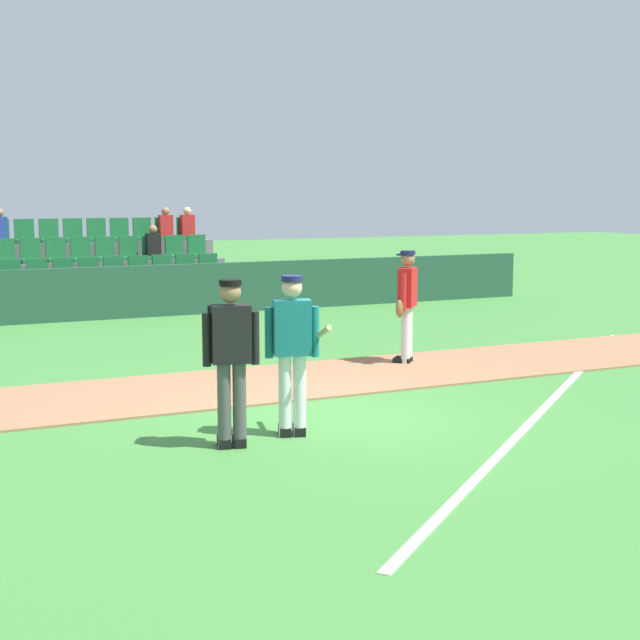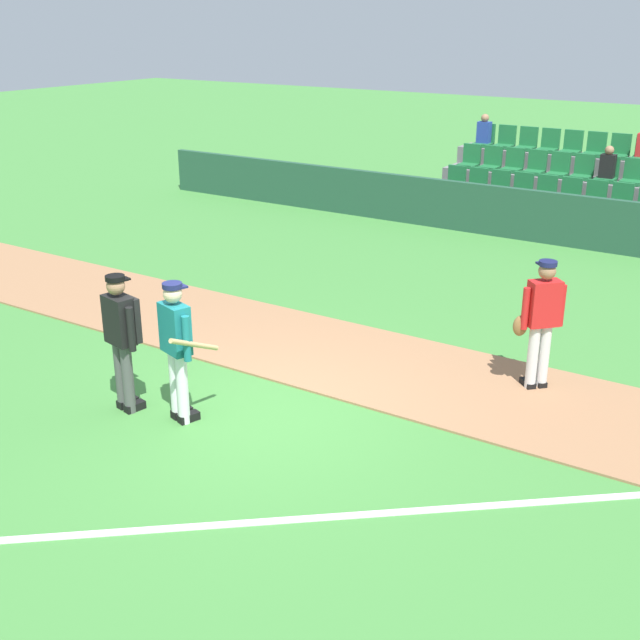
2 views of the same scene
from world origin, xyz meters
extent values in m
plane|color=#42843A|center=(0.00, 0.00, 0.00)|extent=(80.00, 80.00, 0.00)
cube|color=#9E704C|center=(0.00, 2.03, 0.01)|extent=(28.00, 2.41, 0.03)
cube|color=white|center=(3.00, -0.50, 0.01)|extent=(9.28, 7.76, 0.01)
cube|color=#234C38|center=(0.00, 9.68, 0.55)|extent=(20.00, 0.16, 1.11)
cube|color=slate|center=(0.00, 11.56, 0.15)|extent=(5.55, 2.95, 0.30)
cube|color=slate|center=(0.00, 10.71, 0.50)|extent=(5.45, 0.85, 0.40)
cube|color=#1E6B38|center=(-2.20, 10.61, 0.75)|extent=(0.44, 0.40, 0.08)
cube|color=#1E6B38|center=(-2.20, 10.83, 1.00)|extent=(0.44, 0.08, 0.50)
cube|color=#1E6B38|center=(-1.65, 10.61, 0.75)|extent=(0.44, 0.40, 0.08)
cube|color=#1E6B38|center=(-1.65, 10.83, 1.00)|extent=(0.44, 0.08, 0.50)
cube|color=#1E6B38|center=(-1.10, 10.61, 0.75)|extent=(0.44, 0.40, 0.08)
cube|color=#1E6B38|center=(-1.10, 10.83, 1.00)|extent=(0.44, 0.08, 0.50)
cube|color=#1E6B38|center=(-0.55, 10.61, 0.75)|extent=(0.44, 0.40, 0.08)
cube|color=#1E6B38|center=(-0.55, 10.83, 1.00)|extent=(0.44, 0.08, 0.50)
cube|color=#1E6B38|center=(0.00, 10.61, 0.75)|extent=(0.44, 0.40, 0.08)
cube|color=#1E6B38|center=(0.00, 10.83, 1.00)|extent=(0.44, 0.08, 0.50)
cube|color=#1E6B38|center=(0.55, 10.61, 0.75)|extent=(0.44, 0.40, 0.08)
cube|color=#1E6B38|center=(0.55, 10.83, 1.00)|extent=(0.44, 0.08, 0.50)
cube|color=#1E6B38|center=(1.10, 10.61, 0.75)|extent=(0.44, 0.40, 0.08)
cube|color=#1E6B38|center=(1.10, 10.83, 1.00)|extent=(0.44, 0.08, 0.50)
cube|color=#1E6B38|center=(1.65, 10.61, 0.75)|extent=(0.44, 0.40, 0.08)
cube|color=#1E6B38|center=(1.65, 10.83, 1.00)|extent=(0.44, 0.08, 0.50)
cube|color=slate|center=(0.00, 11.56, 0.90)|extent=(5.45, 0.85, 0.40)
cube|color=#1E6B38|center=(-2.20, 11.46, 1.15)|extent=(0.44, 0.40, 0.08)
cube|color=#1E6B38|center=(-2.20, 11.68, 1.40)|extent=(0.44, 0.08, 0.50)
cube|color=#1E6B38|center=(-1.65, 11.46, 1.15)|extent=(0.44, 0.40, 0.08)
cube|color=#1E6B38|center=(-1.65, 11.68, 1.40)|extent=(0.44, 0.08, 0.50)
cube|color=#1E6B38|center=(-1.10, 11.46, 1.15)|extent=(0.44, 0.40, 0.08)
cube|color=#1E6B38|center=(-1.10, 11.68, 1.40)|extent=(0.44, 0.08, 0.50)
cube|color=#1E6B38|center=(-0.55, 11.46, 1.15)|extent=(0.44, 0.40, 0.08)
cube|color=#1E6B38|center=(-0.55, 11.68, 1.40)|extent=(0.44, 0.08, 0.50)
cube|color=#1E6B38|center=(0.00, 11.46, 1.15)|extent=(0.44, 0.40, 0.08)
cube|color=#1E6B38|center=(0.00, 11.68, 1.40)|extent=(0.44, 0.08, 0.50)
cube|color=#1E6B38|center=(0.55, 11.46, 1.15)|extent=(0.44, 0.40, 0.08)
cube|color=#1E6B38|center=(0.55, 11.68, 1.40)|extent=(0.44, 0.08, 0.50)
cube|color=#1E6B38|center=(1.10, 11.46, 1.15)|extent=(0.44, 0.40, 0.08)
cube|color=#1E6B38|center=(1.10, 11.68, 1.40)|extent=(0.44, 0.08, 0.50)
cube|color=black|center=(1.10, 11.51, 1.45)|extent=(0.32, 0.22, 0.52)
sphere|color=#9E7051|center=(1.10, 11.51, 1.80)|extent=(0.20, 0.20, 0.20)
cube|color=#1E6B38|center=(1.65, 11.46, 1.15)|extent=(0.44, 0.40, 0.08)
cube|color=#1E6B38|center=(1.65, 11.68, 1.40)|extent=(0.44, 0.08, 0.50)
cube|color=slate|center=(0.00, 12.41, 1.30)|extent=(5.45, 0.85, 0.40)
cube|color=#1E6B38|center=(-2.20, 12.31, 1.55)|extent=(0.44, 0.40, 0.08)
cube|color=#1E6B38|center=(-2.20, 12.53, 1.80)|extent=(0.44, 0.08, 0.50)
cube|color=#263F99|center=(-2.20, 12.36, 1.85)|extent=(0.32, 0.22, 0.52)
sphere|color=#9E7051|center=(-2.20, 12.36, 2.20)|extent=(0.20, 0.20, 0.20)
cube|color=#1E6B38|center=(-1.65, 12.31, 1.55)|extent=(0.44, 0.40, 0.08)
cube|color=#1E6B38|center=(-1.65, 12.53, 1.80)|extent=(0.44, 0.08, 0.50)
cube|color=#1E6B38|center=(-1.10, 12.31, 1.55)|extent=(0.44, 0.40, 0.08)
cube|color=#1E6B38|center=(-1.10, 12.53, 1.80)|extent=(0.44, 0.08, 0.50)
cube|color=#1E6B38|center=(-0.55, 12.31, 1.55)|extent=(0.44, 0.40, 0.08)
cube|color=#1E6B38|center=(-0.55, 12.53, 1.80)|extent=(0.44, 0.08, 0.50)
cube|color=#1E6B38|center=(0.00, 12.31, 1.55)|extent=(0.44, 0.40, 0.08)
cube|color=#1E6B38|center=(0.00, 12.53, 1.80)|extent=(0.44, 0.08, 0.50)
cube|color=#1E6B38|center=(0.55, 12.31, 1.55)|extent=(0.44, 0.40, 0.08)
cube|color=#1E6B38|center=(0.55, 12.53, 1.80)|extent=(0.44, 0.08, 0.50)
cube|color=#1E6B38|center=(1.10, 12.31, 1.55)|extent=(0.44, 0.40, 0.08)
cube|color=#1E6B38|center=(1.10, 12.53, 1.80)|extent=(0.44, 0.08, 0.50)
cylinder|color=white|center=(-0.76, -0.64, 0.45)|extent=(0.14, 0.14, 0.90)
cylinder|color=white|center=(-0.61, -0.69, 0.45)|extent=(0.14, 0.14, 0.90)
cube|color=black|center=(-0.75, -0.59, 0.05)|extent=(0.19, 0.28, 0.10)
cube|color=black|center=(-0.59, -0.63, 0.05)|extent=(0.19, 0.28, 0.10)
cube|color=#197075|center=(-0.69, -0.67, 1.20)|extent=(0.45, 0.33, 0.60)
cylinder|color=#197075|center=(-0.93, -0.59, 1.15)|extent=(0.09, 0.09, 0.55)
cylinder|color=#197075|center=(-0.45, -0.74, 1.15)|extent=(0.09, 0.09, 0.55)
sphere|color=beige|center=(-0.69, -0.67, 1.63)|extent=(0.22, 0.22, 0.22)
cylinder|color=#191E4C|center=(-0.69, -0.67, 1.73)|extent=(0.23, 0.23, 0.06)
cube|color=#191E4C|center=(-0.66, -0.57, 1.70)|extent=(0.21, 0.17, 0.02)
cylinder|color=tan|center=(-0.42, -0.65, 1.05)|extent=(0.06, 0.80, 0.41)
cylinder|color=#4C4C4C|center=(-1.52, -0.81, 0.45)|extent=(0.14, 0.14, 0.90)
cylinder|color=#4C4C4C|center=(-1.36, -0.84, 0.45)|extent=(0.14, 0.14, 0.90)
cube|color=black|center=(-1.51, -0.75, 0.05)|extent=(0.17, 0.28, 0.10)
cube|color=black|center=(-1.35, -0.78, 0.05)|extent=(0.17, 0.28, 0.10)
cube|color=black|center=(-1.44, -0.83, 1.20)|extent=(0.44, 0.30, 0.60)
cylinder|color=black|center=(-1.69, -0.78, 1.15)|extent=(0.09, 0.09, 0.55)
cylinder|color=black|center=(-1.20, -0.88, 1.15)|extent=(0.09, 0.09, 0.55)
sphere|color=#9E7051|center=(-1.44, -0.83, 1.63)|extent=(0.22, 0.22, 0.22)
cylinder|color=black|center=(-1.44, -0.83, 1.73)|extent=(0.23, 0.23, 0.06)
cube|color=black|center=(-1.42, -0.73, 1.70)|extent=(0.20, 0.15, 0.02)
cube|color=black|center=(-1.41, -0.70, 1.20)|extent=(0.45, 0.17, 0.56)
cylinder|color=silver|center=(2.59, 2.47, 0.45)|extent=(0.14, 0.14, 0.90)
cylinder|color=silver|center=(2.70, 2.58, 0.45)|extent=(0.14, 0.14, 0.90)
cube|color=black|center=(2.55, 2.51, 0.05)|extent=(0.27, 0.27, 0.10)
cube|color=black|center=(2.66, 2.63, 0.05)|extent=(0.27, 0.27, 0.10)
cube|color=red|center=(2.65, 2.53, 1.20)|extent=(0.44, 0.44, 0.60)
cylinder|color=red|center=(2.47, 2.35, 1.15)|extent=(0.09, 0.09, 0.55)
cylinder|color=red|center=(2.82, 2.71, 1.15)|extent=(0.09, 0.09, 0.55)
sphere|color=#9E7051|center=(2.65, 2.53, 1.63)|extent=(0.22, 0.22, 0.22)
cylinder|color=#191E4C|center=(2.65, 2.53, 1.73)|extent=(0.23, 0.23, 0.06)
cube|color=#191E4C|center=(2.57, 2.60, 1.70)|extent=(0.21, 0.21, 0.02)
ellipsoid|color=brown|center=(2.42, 2.37, 0.90)|extent=(0.23, 0.23, 0.28)
camera|label=1|loc=(-4.62, -9.68, 2.63)|focal=51.92mm
camera|label=2|loc=(5.47, -7.07, 4.64)|focal=45.13mm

